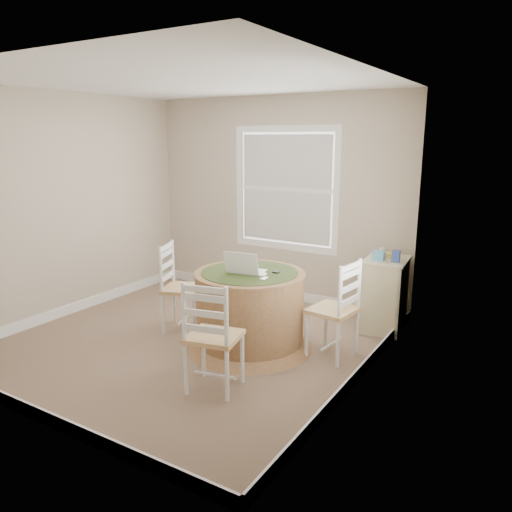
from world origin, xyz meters
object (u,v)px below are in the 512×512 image
Objects in this scene: round_table at (250,307)px; chair_right at (333,310)px; chair_near at (214,336)px; corner_chest at (384,294)px; chair_left at (183,288)px; laptop at (246,269)px.

chair_right is (0.80, 0.23, 0.05)m from round_table.
corner_chest is at bearing -123.29° from chair_near.
round_table is 1.35× the size of chair_left.
laptop reaches higher than chair_near.
chair_near and chair_right have the same top height.
corner_chest is at bearing 44.41° from round_table.
chair_left and chair_near have the same top height.
chair_near is at bearing -150.95° from chair_left.
chair_right is at bearing -107.49° from corner_chest.
chair_left is 2.44× the size of laptop.
laptop reaches higher than chair_left.
chair_near is 1.00× the size of chair_right.
chair_right is at bearing -130.15° from chair_near.
laptop is (-0.23, 0.86, 0.35)m from chair_near.
chair_near reaches higher than round_table.
corner_chest is (0.21, 0.97, -0.07)m from chair_right.
chair_right is 1.19× the size of corner_chest.
chair_near is 1.19× the size of corner_chest.
chair_near reaches higher than corner_chest.
chair_right is 0.93m from laptop.
chair_near is 1.26m from chair_right.
chair_right is at bearing -171.96° from laptop.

